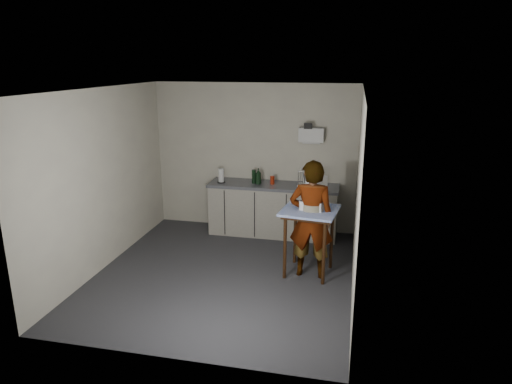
% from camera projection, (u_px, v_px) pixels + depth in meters
% --- Properties ---
extents(ground, '(4.00, 4.00, 0.00)m').
position_uv_depth(ground, '(225.00, 273.00, 6.57)').
color(ground, '#26262A').
rests_on(ground, ground).
extents(wall_back, '(3.60, 0.02, 2.60)m').
position_uv_depth(wall_back, '(254.00, 158.00, 8.08)').
color(wall_back, beige).
rests_on(wall_back, ground).
extents(wall_right, '(0.02, 4.00, 2.60)m').
position_uv_depth(wall_right, '(357.00, 195.00, 5.85)').
color(wall_right, beige).
rests_on(wall_right, ground).
extents(wall_left, '(0.02, 4.00, 2.60)m').
position_uv_depth(wall_left, '(104.00, 180.00, 6.58)').
color(wall_left, beige).
rests_on(wall_left, ground).
extents(ceiling, '(3.60, 4.00, 0.01)m').
position_uv_depth(ceiling, '(221.00, 90.00, 5.86)').
color(ceiling, white).
rests_on(ceiling, wall_back).
extents(kitchen_counter, '(2.24, 0.62, 0.91)m').
position_uv_depth(kitchen_counter, '(273.00, 211.00, 7.97)').
color(kitchen_counter, black).
rests_on(kitchen_counter, ground).
extents(wall_shelf, '(0.42, 0.18, 0.37)m').
position_uv_depth(wall_shelf, '(311.00, 135.00, 7.69)').
color(wall_shelf, white).
rests_on(wall_shelf, ground).
extents(side_table, '(0.84, 0.84, 0.96)m').
position_uv_depth(side_table, '(310.00, 218.00, 6.37)').
color(side_table, '#311A0B').
rests_on(side_table, ground).
extents(standing_man, '(0.62, 0.41, 1.68)m').
position_uv_depth(standing_man, '(311.00, 219.00, 6.31)').
color(standing_man, '#B2A593').
rests_on(standing_man, ground).
extents(soap_bottle, '(0.14, 0.14, 0.28)m').
position_uv_depth(soap_bottle, '(258.00, 176.00, 7.81)').
color(soap_bottle, black).
rests_on(soap_bottle, kitchen_counter).
extents(soda_can, '(0.07, 0.07, 0.14)m').
position_uv_depth(soda_can, '(272.00, 180.00, 7.83)').
color(soda_can, red).
rests_on(soda_can, kitchen_counter).
extents(dark_bottle, '(0.07, 0.07, 0.24)m').
position_uv_depth(dark_bottle, '(254.00, 176.00, 7.87)').
color(dark_bottle, black).
rests_on(dark_bottle, kitchen_counter).
extents(paper_towel, '(0.14, 0.14, 0.25)m').
position_uv_depth(paper_towel, '(221.00, 176.00, 7.92)').
color(paper_towel, black).
rests_on(paper_towel, kitchen_counter).
extents(dish_rack, '(0.41, 0.30, 0.28)m').
position_uv_depth(dish_rack, '(309.00, 182.00, 7.72)').
color(dish_rack, silver).
rests_on(dish_rack, kitchen_counter).
extents(bakery_box, '(0.36, 0.37, 0.45)m').
position_uv_depth(bakery_box, '(313.00, 201.00, 6.37)').
color(bakery_box, white).
rests_on(bakery_box, side_table).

